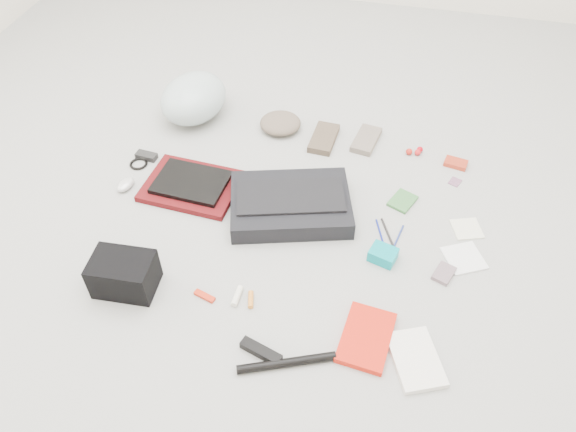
% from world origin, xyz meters
% --- Properties ---
extents(ground_plane, '(4.00, 4.00, 0.00)m').
position_xyz_m(ground_plane, '(0.00, 0.00, 0.00)').
color(ground_plane, gray).
extents(messenger_bag, '(0.55, 0.46, 0.08)m').
position_xyz_m(messenger_bag, '(-0.01, 0.07, 0.04)').
color(messenger_bag, black).
rests_on(messenger_bag, ground_plane).
extents(bag_flap, '(0.46, 0.31, 0.01)m').
position_xyz_m(bag_flap, '(-0.01, 0.07, 0.08)').
color(bag_flap, black).
rests_on(bag_flap, messenger_bag).
extents(laptop_sleeve, '(0.40, 0.31, 0.03)m').
position_xyz_m(laptop_sleeve, '(-0.44, 0.11, 0.01)').
color(laptop_sleeve, '#510B0D').
rests_on(laptop_sleeve, ground_plane).
extents(laptop, '(0.31, 0.23, 0.02)m').
position_xyz_m(laptop, '(-0.44, 0.11, 0.04)').
color(laptop, black).
rests_on(laptop, laptop_sleeve).
extents(bike_helmet, '(0.37, 0.42, 0.21)m').
position_xyz_m(bike_helmet, '(-0.60, 0.59, 0.11)').
color(bike_helmet, '#B1C7C8').
rests_on(bike_helmet, ground_plane).
extents(beanie, '(0.22, 0.22, 0.07)m').
position_xyz_m(beanie, '(-0.18, 0.59, 0.03)').
color(beanie, brown).
rests_on(beanie, ground_plane).
extents(mitten_left, '(0.12, 0.21, 0.03)m').
position_xyz_m(mitten_left, '(0.04, 0.55, 0.02)').
color(mitten_left, brown).
rests_on(mitten_left, ground_plane).
extents(mitten_right, '(0.13, 0.21, 0.03)m').
position_xyz_m(mitten_right, '(0.23, 0.59, 0.01)').
color(mitten_right, '#73655A').
rests_on(mitten_right, ground_plane).
extents(power_brick, '(0.10, 0.05, 0.03)m').
position_xyz_m(power_brick, '(-0.71, 0.25, 0.01)').
color(power_brick, black).
rests_on(power_brick, ground_plane).
extents(cable_coil, '(0.09, 0.09, 0.01)m').
position_xyz_m(cable_coil, '(-0.73, 0.20, 0.01)').
color(cable_coil, black).
rests_on(cable_coil, ground_plane).
extents(mouse, '(0.07, 0.10, 0.03)m').
position_xyz_m(mouse, '(-0.72, 0.05, 0.02)').
color(mouse, '#BEBEBE').
rests_on(mouse, ground_plane).
extents(camera_bag, '(0.22, 0.16, 0.14)m').
position_xyz_m(camera_bag, '(-0.49, -0.43, 0.07)').
color(camera_bag, black).
rests_on(camera_bag, ground_plane).
extents(multitool, '(0.08, 0.04, 0.01)m').
position_xyz_m(multitool, '(-0.21, -0.41, 0.01)').
color(multitool, red).
rests_on(multitool, ground_plane).
extents(toiletry_tube_white, '(0.02, 0.08, 0.02)m').
position_xyz_m(toiletry_tube_white, '(-0.09, -0.39, 0.01)').
color(toiletry_tube_white, silver).
rests_on(toiletry_tube_white, ground_plane).
extents(toiletry_tube_orange, '(0.04, 0.07, 0.02)m').
position_xyz_m(toiletry_tube_orange, '(-0.04, -0.39, 0.01)').
color(toiletry_tube_orange, orange).
rests_on(toiletry_tube_orange, ground_plane).
extents(u_lock, '(0.15, 0.08, 0.03)m').
position_xyz_m(u_lock, '(0.05, -0.58, 0.01)').
color(u_lock, black).
rests_on(u_lock, ground_plane).
extents(bike_pump, '(0.31, 0.15, 0.03)m').
position_xyz_m(bike_pump, '(0.14, -0.60, 0.01)').
color(bike_pump, black).
rests_on(bike_pump, ground_plane).
extents(book_red, '(0.18, 0.25, 0.02)m').
position_xyz_m(book_red, '(0.37, -0.45, 0.01)').
color(book_red, red).
rests_on(book_red, ground_plane).
extents(book_white, '(0.22, 0.25, 0.02)m').
position_xyz_m(book_white, '(0.54, -0.49, 0.01)').
color(book_white, silver).
rests_on(book_white, ground_plane).
extents(notepad, '(0.13, 0.14, 0.01)m').
position_xyz_m(notepad, '(0.43, 0.23, 0.01)').
color(notepad, '#356A34').
rests_on(notepad, ground_plane).
extents(pen_blue, '(0.05, 0.13, 0.01)m').
position_xyz_m(pen_blue, '(0.36, 0.04, 0.00)').
color(pen_blue, navy).
rests_on(pen_blue, ground_plane).
extents(pen_black, '(0.07, 0.15, 0.01)m').
position_xyz_m(pen_black, '(0.39, 0.04, 0.00)').
color(pen_black, black).
rests_on(pen_black, ground_plane).
extents(pen_navy, '(0.03, 0.13, 0.01)m').
position_xyz_m(pen_navy, '(0.43, 0.03, 0.00)').
color(pen_navy, navy).
rests_on(pen_navy, ground_plane).
extents(accordion_wallet, '(0.12, 0.10, 0.05)m').
position_xyz_m(accordion_wallet, '(0.39, -0.09, 0.02)').
color(accordion_wallet, '#02919C').
rests_on(accordion_wallet, ground_plane).
extents(card_deck, '(0.09, 0.11, 0.02)m').
position_xyz_m(card_deck, '(0.61, -0.11, 0.01)').
color(card_deck, slate).
rests_on(card_deck, ground_plane).
extents(napkin_top, '(0.14, 0.14, 0.01)m').
position_xyz_m(napkin_top, '(0.69, 0.14, 0.00)').
color(napkin_top, beige).
rests_on(napkin_top, ground_plane).
extents(napkin_bottom, '(0.18, 0.18, 0.01)m').
position_xyz_m(napkin_bottom, '(0.68, -0.02, 0.00)').
color(napkin_bottom, silver).
rests_on(napkin_bottom, ground_plane).
extents(lollipop_a, '(0.03, 0.03, 0.03)m').
position_xyz_m(lollipop_a, '(0.43, 0.55, 0.01)').
color(lollipop_a, '#B61F14').
rests_on(lollipop_a, ground_plane).
extents(lollipop_b, '(0.04, 0.04, 0.03)m').
position_xyz_m(lollipop_b, '(0.47, 0.55, 0.01)').
color(lollipop_b, red).
rests_on(lollipop_b, ground_plane).
extents(lollipop_c, '(0.03, 0.03, 0.03)m').
position_xyz_m(lollipop_c, '(0.48, 0.58, 0.01)').
color(lollipop_c, '#AF000D').
rests_on(lollipop_c, ground_plane).
extents(altoids_tin, '(0.11, 0.08, 0.02)m').
position_xyz_m(altoids_tin, '(0.64, 0.52, 0.01)').
color(altoids_tin, '#A9311B').
rests_on(altoids_tin, ground_plane).
extents(stamp_sheet, '(0.06, 0.07, 0.00)m').
position_xyz_m(stamp_sheet, '(0.64, 0.41, 0.00)').
color(stamp_sheet, '#81526E').
rests_on(stamp_sheet, ground_plane).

